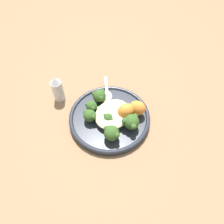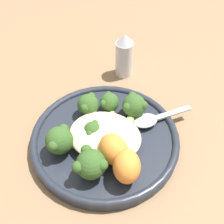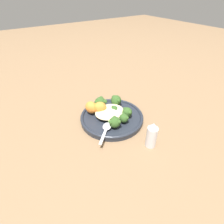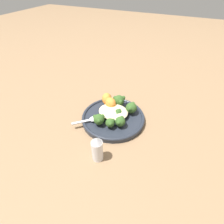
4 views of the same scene
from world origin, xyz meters
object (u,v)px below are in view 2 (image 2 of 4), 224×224
broccoli_stalk_3 (102,134)px  broccoli_stalk_1 (111,108)px  broccoli_stalk_5 (98,159)px  salt_shaker (124,55)px  sweet_potato_chunk_0 (114,150)px  broccoli_stalk_4 (67,141)px  spoon (150,119)px  broccoli_stalk_0 (132,110)px  sweet_potato_chunk_1 (127,166)px  quinoa_mound (105,136)px  broccoli_stalk_2 (94,112)px  plate (105,139)px

broccoli_stalk_3 → broccoli_stalk_1: bearing=-84.7°
broccoli_stalk_5 → salt_shaker: bearing=-149.8°
broccoli_stalk_1 → sweet_potato_chunk_0: bearing=168.3°
broccoli_stalk_1 → broccoli_stalk_5: (-0.02, 0.10, 0.00)m
broccoli_stalk_4 → spoon: bearing=-162.3°
broccoli_stalk_4 → broccoli_stalk_5: (-0.06, 0.01, 0.00)m
broccoli_stalk_3 → salt_shaker: 0.19m
broccoli_stalk_0 → broccoli_stalk_1: bearing=94.2°
sweet_potato_chunk_0 → sweet_potato_chunk_1: 0.03m
sweet_potato_chunk_0 → broccoli_stalk_3: bearing=-44.6°
broccoli_stalk_5 → salt_shaker: (0.04, -0.23, 0.00)m
sweet_potato_chunk_1 → broccoli_stalk_3: bearing=-41.4°
quinoa_mound → sweet_potato_chunk_0: (-0.02, 0.03, 0.01)m
quinoa_mound → broccoli_stalk_4: broccoli_stalk_4 is taller
broccoli_stalk_0 → sweet_potato_chunk_1: sweet_potato_chunk_1 is taller
broccoli_stalk_2 → spoon: bearing=-132.5°
broccoli_stalk_2 → sweet_potato_chunk_0: (-0.06, 0.06, 0.01)m
plate → broccoli_stalk_2: 0.05m
broccoli_stalk_3 → broccoli_stalk_0: bearing=-117.7°
broccoli_stalk_4 → broccoli_stalk_1: bearing=-137.5°
broccoli_stalk_1 → broccoli_stalk_3: broccoli_stalk_1 is taller
broccoli_stalk_2 → broccoli_stalk_5: size_ratio=0.86×
broccoli_stalk_5 → sweet_potato_chunk_0: bearing=161.3°
broccoli_stalk_3 → spoon: bearing=-135.2°
broccoli_stalk_0 → sweet_potato_chunk_0: size_ratio=2.10×
sweet_potato_chunk_0 → broccoli_stalk_4: bearing=4.9°
broccoli_stalk_0 → salt_shaker: salt_shaker is taller
plate → broccoli_stalk_3: (0.00, 0.01, 0.02)m
plate → broccoli_stalk_0: (-0.03, -0.05, 0.03)m
broccoli_stalk_0 → broccoli_stalk_2: bearing=110.1°
broccoli_stalk_2 → sweet_potato_chunk_0: bearing=162.2°
plate → sweet_potato_chunk_1: (-0.05, 0.06, 0.03)m
plate → quinoa_mound: quinoa_mound is taller
quinoa_mound → broccoli_stalk_2: 0.05m
quinoa_mound → sweet_potato_chunk_1: sweet_potato_chunk_1 is taller
quinoa_mound → salt_shaker: salt_shaker is taller
broccoli_stalk_2 → broccoli_stalk_0: bearing=-127.2°
broccoli_stalk_0 → sweet_potato_chunk_0: bearing=178.0°
broccoli_stalk_5 → broccoli_stalk_3: bearing=-144.5°
quinoa_mound → sweet_potato_chunk_0: 0.04m
broccoli_stalk_2 → sweet_potato_chunk_1: size_ratio=2.13×
broccoli_stalk_3 → broccoli_stalk_5: broccoli_stalk_5 is taller
sweet_potato_chunk_0 → sweet_potato_chunk_1: bearing=142.6°
broccoli_stalk_0 → sweet_potato_chunk_1: size_ratio=2.14×
broccoli_stalk_0 → broccoli_stalk_5: (0.02, 0.11, 0.00)m
broccoli_stalk_0 → spoon: (-0.03, -0.00, -0.01)m
broccoli_stalk_4 → salt_shaker: bearing=-119.5°
broccoli_stalk_0 → broccoli_stalk_1: broccoli_stalk_0 is taller
broccoli_stalk_0 → broccoli_stalk_5: bearing=169.6°
sweet_potato_chunk_1 → broccoli_stalk_2: bearing=-45.6°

